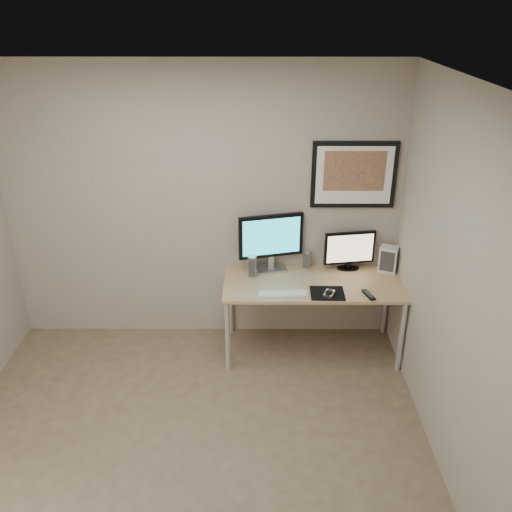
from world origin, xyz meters
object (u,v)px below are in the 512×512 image
(monitor_tv, at_px, (349,250))
(keyboard, at_px, (284,294))
(speaker_right, at_px, (307,260))
(monitor_large, at_px, (271,240))
(fan_unit, at_px, (388,259))
(framed_art, at_px, (354,175))
(speaker_left, at_px, (252,266))
(desk, at_px, (313,288))

(monitor_tv, height_order, keyboard, monitor_tv)
(speaker_right, bearing_deg, monitor_large, -154.03)
(fan_unit, bearing_deg, keyboard, -132.00)
(monitor_large, xyz_separation_m, keyboard, (0.10, -0.47, -0.29))
(framed_art, height_order, keyboard, framed_art)
(framed_art, bearing_deg, keyboard, -138.16)
(speaker_left, height_order, fan_unit, fan_unit)
(framed_art, xyz_separation_m, fan_unit, (0.36, -0.11, -0.77))
(desk, relative_size, fan_unit, 6.52)
(fan_unit, bearing_deg, speaker_right, -161.08)
(framed_art, height_order, speaker_right, framed_art)
(desk, xyz_separation_m, keyboard, (-0.27, -0.23, 0.07))
(monitor_tv, xyz_separation_m, speaker_right, (-0.39, 0.03, -0.11))
(desk, bearing_deg, speaker_right, 97.54)
(desk, bearing_deg, monitor_tv, 36.17)
(framed_art, distance_m, monitor_large, 0.94)
(monitor_tv, relative_size, speaker_right, 2.76)
(desk, distance_m, fan_unit, 0.77)
(monitor_large, bearing_deg, monitor_tv, -13.20)
(speaker_right, height_order, keyboard, speaker_right)
(speaker_left, bearing_deg, framed_art, 14.31)
(framed_art, height_order, fan_unit, framed_art)
(monitor_large, xyz_separation_m, fan_unit, (1.09, -0.02, -0.18))
(framed_art, xyz_separation_m, keyboard, (-0.62, -0.56, -0.88))
(framed_art, xyz_separation_m, monitor_tv, (0.00, -0.08, -0.69))
(framed_art, bearing_deg, monitor_tv, -89.45)
(desk, bearing_deg, fan_unit, 17.33)
(speaker_left, height_order, speaker_right, speaker_left)
(desk, relative_size, monitor_tv, 3.36)
(keyboard, bearing_deg, desk, 37.10)
(desk, bearing_deg, speaker_left, 168.82)
(desk, distance_m, speaker_left, 0.58)
(speaker_right, relative_size, keyboard, 0.40)
(monitor_large, relative_size, fan_unit, 2.40)
(monitor_tv, bearing_deg, monitor_large, 172.09)
(speaker_left, relative_size, keyboard, 0.47)
(speaker_right, bearing_deg, fan_unit, 14.82)
(monitor_large, height_order, fan_unit, monitor_large)
(monitor_large, xyz_separation_m, speaker_right, (0.34, 0.04, -0.22))
(framed_art, relative_size, speaker_right, 4.35)
(framed_art, height_order, monitor_large, framed_art)
(desk, xyz_separation_m, monitor_large, (-0.38, 0.24, 0.37))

